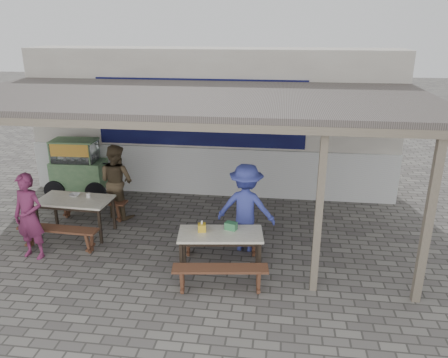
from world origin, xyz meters
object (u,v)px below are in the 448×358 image
at_px(patron_right_table, 246,208).
at_px(condiment_bowl, 75,195).
at_px(table_left, 75,203).
at_px(vendor_cart, 78,166).
at_px(tissue_box, 202,228).
at_px(donation_box, 231,226).
at_px(bench_right_wall, 221,239).
at_px(bench_left_street, 58,233).
at_px(bench_right_street, 220,274).
at_px(table_right, 221,237).
at_px(patron_street_side, 29,216).
at_px(bench_left_wall, 92,205).
at_px(condiment_jar, 88,195).
at_px(patron_wall_side, 117,181).

xyz_separation_m(patron_right_table, condiment_bowl, (-3.50, 0.32, -0.06)).
xyz_separation_m(table_left, vendor_cart, (-0.82, 1.90, 0.11)).
height_order(tissue_box, donation_box, tissue_box).
distance_m(table_left, bench_right_wall, 3.08).
bearing_deg(bench_left_street, donation_box, -1.54).
height_order(bench_left_street, bench_right_street, same).
height_order(patron_right_table, tissue_box, patron_right_table).
relative_size(vendor_cart, donation_box, 9.41).
xyz_separation_m(bench_right_street, condiment_bowl, (-3.23, 1.82, 0.44)).
xyz_separation_m(vendor_cart, tissue_box, (3.60, -2.96, 0.03)).
height_order(table_right, patron_street_side, patron_street_side).
bearing_deg(patron_right_table, bench_left_street, 14.36).
height_order(bench_right_wall, donation_box, donation_box).
bearing_deg(patron_right_table, vendor_cart, -20.03).
distance_m(bench_right_wall, condiment_bowl, 3.17).
xyz_separation_m(table_left, bench_left_wall, (0.03, 0.70, -0.33)).
height_order(bench_left_wall, vendor_cart, vendor_cart).
bearing_deg(condiment_bowl, patron_right_table, -5.20).
distance_m(donation_box, condiment_jar, 3.19).
distance_m(bench_left_street, donation_box, 3.33).
xyz_separation_m(bench_right_street, vendor_cart, (-3.99, 3.58, 0.45)).
bearing_deg(bench_right_wall, donation_box, -68.80).
bearing_deg(bench_right_wall, patron_street_side, -179.28).
height_order(patron_wall_side, condiment_jar, patron_wall_side).
bearing_deg(vendor_cart, bench_right_wall, -34.29).
distance_m(bench_left_wall, patron_right_table, 3.56).
xyz_separation_m(bench_left_wall, condiment_bowl, (-0.09, -0.56, 0.43)).
height_order(table_left, vendor_cart, vendor_cart).
relative_size(tissue_box, condiment_bowl, 0.65).
bearing_deg(patron_wall_side, patron_street_side, 87.41).
distance_m(bench_right_wall, tissue_box, 0.77).
height_order(vendor_cart, patron_right_table, patron_right_table).
relative_size(vendor_cart, patron_wall_side, 1.11).
xyz_separation_m(bench_left_wall, bench_right_wall, (2.99, -1.20, -0.00)).
bearing_deg(condiment_jar, bench_left_street, -108.60).
bearing_deg(vendor_cart, bench_left_wall, -56.95).
xyz_separation_m(bench_left_street, bench_right_street, (3.21, -0.98, -0.00)).
bearing_deg(table_right, bench_left_wall, 142.21).
bearing_deg(condiment_jar, patron_street_side, -118.68).
height_order(patron_street_side, patron_wall_side, patron_wall_side).
bearing_deg(bench_right_street, bench_left_wall, 135.38).
height_order(bench_right_street, condiment_jar, condiment_jar).
bearing_deg(condiment_bowl, vendor_cart, 113.45).
relative_size(bench_right_street, vendor_cart, 0.84).
bearing_deg(table_left, bench_right_wall, -6.87).
bearing_deg(patron_street_side, table_right, 7.24).
relative_size(patron_right_table, tissue_box, 12.72).
bearing_deg(donation_box, bench_left_street, 175.84).
relative_size(patron_wall_side, donation_box, 8.49).
xyz_separation_m(patron_wall_side, condiment_jar, (-0.28, -0.82, -0.02)).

